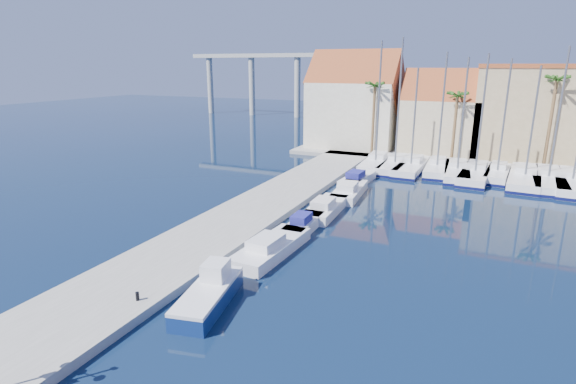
# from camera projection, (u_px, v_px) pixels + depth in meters

# --- Properties ---
(ground) EXTENTS (260.00, 260.00, 0.00)m
(ground) POSITION_uv_depth(u_px,v_px,m) (268.00, 336.00, 20.34)
(ground) COLOR black
(ground) RESTS_ON ground
(quay_west) EXTENTS (6.00, 77.00, 0.50)m
(quay_west) POSITION_uv_depth(u_px,v_px,m) (244.00, 216.00, 35.69)
(quay_west) COLOR gray
(quay_west) RESTS_ON ground
(shore_north) EXTENTS (54.00, 16.00, 0.50)m
(shore_north) POSITION_uv_depth(u_px,v_px,m) (504.00, 158.00, 58.31)
(shore_north) COLOR gray
(shore_north) RESTS_ON ground
(bollard) EXTENTS (0.18, 0.18, 0.45)m
(bollard) POSITION_uv_depth(u_px,v_px,m) (137.00, 296.00, 22.39)
(bollard) COLOR black
(bollard) RESTS_ON quay_west
(fishing_boat) EXTENTS (2.89, 5.77, 1.93)m
(fishing_boat) POSITION_uv_depth(u_px,v_px,m) (210.00, 293.00, 22.89)
(fishing_boat) COLOR navy
(fishing_boat) RESTS_ON ground
(motorboat_west_0) EXTENTS (2.65, 7.22, 1.40)m
(motorboat_west_0) POSITION_uv_depth(u_px,v_px,m) (271.00, 247.00, 28.96)
(motorboat_west_0) COLOR white
(motorboat_west_0) RESTS_ON ground
(motorboat_west_1) EXTENTS (1.70, 5.06, 1.40)m
(motorboat_west_1) POSITION_uv_depth(u_px,v_px,m) (303.00, 224.00, 33.23)
(motorboat_west_1) COLOR white
(motorboat_west_1) RESTS_ON ground
(motorboat_west_2) EXTENTS (2.35, 6.73, 1.40)m
(motorboat_west_2) POSITION_uv_depth(u_px,v_px,m) (325.00, 208.00, 36.97)
(motorboat_west_2) COLOR white
(motorboat_west_2) RESTS_ON ground
(motorboat_west_3) EXTENTS (2.68, 7.00, 1.40)m
(motorboat_west_3) POSITION_uv_depth(u_px,v_px,m) (349.00, 191.00, 41.93)
(motorboat_west_3) COLOR white
(motorboat_west_3) RESTS_ON ground
(motorboat_west_4) EXTENTS (2.44, 6.40, 1.40)m
(motorboat_west_4) POSITION_uv_depth(u_px,v_px,m) (357.00, 179.00, 46.43)
(motorboat_west_4) COLOR white
(motorboat_west_4) RESTS_ON ground
(sailboat_0) EXTENTS (2.97, 9.82, 14.45)m
(sailboat_0) POSITION_uv_depth(u_px,v_px,m) (376.00, 162.00, 53.79)
(sailboat_0) COLOR white
(sailboat_0) RESTS_ON ground
(sailboat_1) EXTENTS (2.85, 9.79, 14.77)m
(sailboat_1) POSITION_uv_depth(u_px,v_px,m) (396.00, 164.00, 52.69)
(sailboat_1) COLOR white
(sailboat_1) RESTS_ON ground
(sailboat_2) EXTENTS (2.99, 10.21, 11.56)m
(sailboat_2) POSITION_uv_depth(u_px,v_px,m) (412.00, 166.00, 51.88)
(sailboat_2) COLOR white
(sailboat_2) RESTS_ON ground
(sailboat_3) EXTENTS (2.72, 9.05, 13.20)m
(sailboat_3) POSITION_uv_depth(u_px,v_px,m) (437.00, 167.00, 51.10)
(sailboat_3) COLOR white
(sailboat_3) RESTS_ON ground
(sailboat_4) EXTENTS (3.39, 10.16, 12.65)m
(sailboat_4) POSITION_uv_depth(u_px,v_px,m) (457.00, 171.00, 49.51)
(sailboat_4) COLOR white
(sailboat_4) RESTS_ON ground
(sailboat_5) EXTENTS (3.45, 10.75, 12.99)m
(sailboat_5) POSITION_uv_depth(u_px,v_px,m) (476.00, 173.00, 48.52)
(sailboat_5) COLOR white
(sailboat_5) RESTS_ON ground
(sailboat_6) EXTENTS (2.87, 8.45, 12.50)m
(sailboat_6) POSITION_uv_depth(u_px,v_px,m) (498.00, 173.00, 48.49)
(sailboat_6) COLOR white
(sailboat_6) RESTS_ON ground
(sailboat_7) EXTENTS (3.83, 11.54, 11.81)m
(sailboat_7) POSITION_uv_depth(u_px,v_px,m) (525.00, 177.00, 46.86)
(sailboat_7) COLOR white
(sailboat_7) RESTS_ON ground
(sailboat_8) EXTENTS (3.13, 11.57, 13.59)m
(sailboat_8) POSITION_uv_depth(u_px,v_px,m) (548.00, 179.00, 46.09)
(sailboat_8) COLOR white
(sailboat_8) RESTS_ON ground
(sailboat_9) EXTENTS (3.92, 12.15, 12.52)m
(sailboat_9) POSITION_uv_depth(u_px,v_px,m) (572.00, 181.00, 45.10)
(sailboat_9) COLOR white
(sailboat_9) RESTS_ON ground
(building_0) EXTENTS (12.30, 9.00, 13.50)m
(building_0) POSITION_uv_depth(u_px,v_px,m) (355.00, 104.00, 63.70)
(building_0) COLOR beige
(building_0) RESTS_ON shore_north
(building_1) EXTENTS (10.30, 8.00, 11.00)m
(building_1) POSITION_uv_depth(u_px,v_px,m) (442.00, 116.00, 59.25)
(building_1) COLOR tan
(building_1) RESTS_ON shore_north
(building_2) EXTENTS (14.20, 10.20, 11.50)m
(building_2) POSITION_uv_depth(u_px,v_px,m) (537.00, 112.00, 55.48)
(building_2) COLOR tan
(building_2) RESTS_ON shore_north
(palm_0) EXTENTS (2.60, 2.60, 10.15)m
(palm_0) POSITION_uv_depth(u_px,v_px,m) (375.00, 88.00, 57.03)
(palm_0) COLOR brown
(palm_0) RESTS_ON shore_north
(palm_1) EXTENTS (2.60, 2.60, 9.15)m
(palm_1) POSITION_uv_depth(u_px,v_px,m) (457.00, 97.00, 53.30)
(palm_1) COLOR brown
(palm_1) RESTS_ON shore_north
(palm_2) EXTENTS (2.60, 2.60, 11.15)m
(palm_2) POSITION_uv_depth(u_px,v_px,m) (557.00, 82.00, 48.80)
(palm_2) COLOR brown
(palm_2) RESTS_ON shore_north
(viaduct) EXTENTS (48.00, 2.20, 14.45)m
(viaduct) POSITION_uv_depth(u_px,v_px,m) (278.00, 72.00, 104.93)
(viaduct) COLOR #9E9E99
(viaduct) RESTS_ON ground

